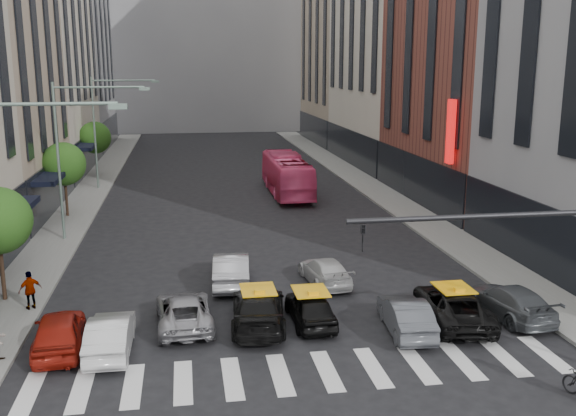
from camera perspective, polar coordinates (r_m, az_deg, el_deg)
name	(u,v)px	position (r m, az deg, el deg)	size (l,w,h in m)	color
ground	(319,394)	(20.93, 2.76, -16.21)	(160.00, 160.00, 0.00)	black
sidewalk_left	(81,204)	(49.54, -17.90, 0.34)	(3.00, 96.00, 0.15)	slate
sidewalk_right	(382,194)	(51.32, 8.37, 1.23)	(3.00, 96.00, 0.15)	slate
building_left_d	(69,23)	(84.09, -18.93, 15.32)	(8.00, 18.00, 30.00)	gray
building_right_b	(475,23)	(49.63, 16.25, 15.50)	(8.00, 18.00, 26.00)	brown
building_right_d	(344,33)	(85.60, 5.03, 15.20)	(8.00, 18.00, 28.00)	tan
building_far	(205,12)	(103.29, -7.42, 16.92)	(30.00, 10.00, 36.00)	gray
tree_mid	(64,164)	(45.08, -19.31, 3.70)	(2.88, 2.88, 4.95)	black
tree_far	(95,138)	(60.77, -16.79, 6.01)	(2.88, 2.88, 4.95)	black
streetlamp_mid	(74,140)	(38.64, -18.46, 5.76)	(5.38, 0.25, 9.00)	gray
streetlamp_far	(106,118)	(54.42, -15.88, 7.74)	(5.38, 0.25, 9.00)	gray
liberty_sign	(451,132)	(41.56, 14.27, 6.59)	(0.30, 0.70, 4.00)	red
car_red	(59,331)	(24.84, -19.69, -10.29)	(1.72, 4.28, 1.46)	maroon
car_white_front	(110,335)	(24.15, -15.52, -10.79)	(1.45, 4.16, 1.37)	silver
car_silver	(184,311)	(25.84, -9.23, -9.02)	(2.11, 4.58, 1.27)	gray
taxi_left	(258,308)	(25.55, -2.66, -8.86)	(2.07, 5.10, 1.48)	black
taxi_center	(310,307)	(25.77, 2.01, -8.83)	(1.58, 3.92, 1.34)	black
car_grey_mid	(406,315)	(25.37, 10.45, -9.37)	(1.44, 4.13, 1.36)	#46494F
taxi_right	(453,305)	(26.66, 14.43, -8.38)	(2.38, 5.16, 1.43)	black
car_grey_curb	(510,301)	(27.90, 19.12, -7.84)	(1.88, 4.62, 1.34)	#464A4F
car_row2_left	(231,269)	(30.21, -5.07, -5.40)	(1.63, 4.67, 1.54)	#B0AFB5
car_row2_right	(325,271)	(30.32, 3.30, -5.62)	(1.72, 4.22, 1.23)	#BCBCBC
bus	(287,175)	(50.90, -0.11, 2.98)	(2.62, 11.21, 3.12)	#EF467D
pedestrian_far	(30,290)	(28.82, -21.93, -6.79)	(0.95, 0.40, 1.63)	gray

